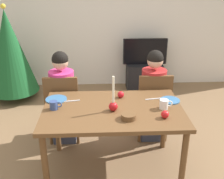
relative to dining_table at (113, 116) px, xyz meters
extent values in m
plane|color=brown|center=(0.00, 0.00, -0.67)|extent=(7.68, 7.68, 0.00)
cube|color=silver|center=(0.00, 2.60, 0.63)|extent=(6.40, 0.10, 2.60)
cube|color=brown|center=(0.00, 0.00, 0.06)|extent=(1.40, 0.90, 0.04)
cylinder|color=brown|center=(-0.64, -0.39, -0.31)|extent=(0.06, 0.06, 0.71)
cylinder|color=brown|center=(0.64, -0.39, -0.31)|extent=(0.06, 0.06, 0.71)
cylinder|color=brown|center=(-0.64, 0.39, -0.31)|extent=(0.06, 0.06, 0.71)
cylinder|color=brown|center=(0.64, 0.39, -0.31)|extent=(0.06, 0.06, 0.71)
cube|color=brown|center=(-0.58, 0.69, -0.24)|extent=(0.40, 0.40, 0.04)
cube|color=brown|center=(-0.58, 0.51, 0.01)|extent=(0.40, 0.04, 0.45)
cylinder|color=brown|center=(-0.41, 0.86, -0.46)|extent=(0.04, 0.04, 0.41)
cylinder|color=brown|center=(-0.75, 0.86, -0.46)|extent=(0.04, 0.04, 0.41)
cylinder|color=brown|center=(-0.41, 0.52, -0.46)|extent=(0.04, 0.04, 0.41)
cylinder|color=brown|center=(-0.75, 0.52, -0.46)|extent=(0.04, 0.04, 0.41)
cube|color=brown|center=(0.53, 0.69, -0.24)|extent=(0.40, 0.40, 0.04)
cube|color=brown|center=(0.53, 0.51, 0.01)|extent=(0.40, 0.04, 0.45)
cylinder|color=brown|center=(0.70, 0.86, -0.46)|extent=(0.04, 0.04, 0.41)
cylinder|color=brown|center=(0.36, 0.86, -0.46)|extent=(0.04, 0.04, 0.41)
cylinder|color=brown|center=(0.70, 0.52, -0.46)|extent=(0.04, 0.04, 0.41)
cylinder|color=brown|center=(0.36, 0.52, -0.46)|extent=(0.04, 0.04, 0.41)
cube|color=#33384C|center=(-0.58, 0.64, -0.44)|extent=(0.28, 0.28, 0.45)
cylinder|color=#D1337A|center=(-0.58, 0.64, 0.02)|extent=(0.30, 0.30, 0.48)
sphere|color=tan|center=(-0.58, 0.64, 0.38)|extent=(0.19, 0.19, 0.19)
sphere|color=black|center=(-0.58, 0.64, 0.41)|extent=(0.19, 0.19, 0.19)
cube|color=#33384C|center=(0.53, 0.64, -0.44)|extent=(0.28, 0.28, 0.45)
cylinder|color=#AD2323|center=(0.53, 0.64, 0.02)|extent=(0.30, 0.30, 0.48)
sphere|color=tan|center=(0.53, 0.64, 0.38)|extent=(0.19, 0.19, 0.19)
sphere|color=black|center=(0.53, 0.64, 0.41)|extent=(0.19, 0.19, 0.19)
cube|color=black|center=(0.69, 2.30, -0.43)|extent=(0.64, 0.40, 0.48)
cube|color=black|center=(0.69, 2.30, 0.04)|extent=(0.79, 0.04, 0.46)
cube|color=black|center=(0.69, 2.30, 0.04)|extent=(0.76, 0.05, 0.46)
cylinder|color=brown|center=(-1.58, 1.97, -0.60)|extent=(0.08, 0.08, 0.14)
cone|color=#195628|center=(-1.58, 1.97, 0.15)|extent=(0.81, 0.81, 1.36)
sphere|color=yellow|center=(-1.58, 1.97, 0.87)|extent=(0.08, 0.08, 0.08)
sphere|color=red|center=(0.00, -0.05, 0.13)|extent=(0.09, 0.09, 0.09)
cylinder|color=#EFE5C6|center=(0.00, -0.05, 0.31)|extent=(0.02, 0.02, 0.27)
cylinder|color=teal|center=(-0.60, 0.23, 0.09)|extent=(0.23, 0.23, 0.01)
cylinder|color=teal|center=(0.61, 0.15, 0.09)|extent=(0.21, 0.21, 0.01)
cylinder|color=#33477F|center=(-0.59, 0.01, 0.13)|extent=(0.08, 0.08, 0.09)
torus|color=#33477F|center=(-0.54, 0.01, 0.13)|extent=(0.06, 0.01, 0.06)
cylinder|color=white|center=(0.50, -0.03, 0.13)|extent=(0.09, 0.09, 0.10)
torus|color=white|center=(0.56, -0.03, 0.14)|extent=(0.07, 0.01, 0.07)
cube|color=silver|center=(-0.43, 0.18, 0.09)|extent=(0.18, 0.04, 0.01)
cube|color=silver|center=(0.45, 0.19, 0.09)|extent=(0.18, 0.04, 0.01)
cylinder|color=brown|center=(0.13, -0.22, 0.11)|extent=(0.14, 0.14, 0.05)
sphere|color=red|center=(0.47, -0.22, 0.12)|extent=(0.07, 0.07, 0.07)
sphere|color=red|center=(0.10, 0.25, 0.12)|extent=(0.07, 0.07, 0.07)
camera|label=1|loc=(-0.13, -2.45, 1.32)|focal=43.97mm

